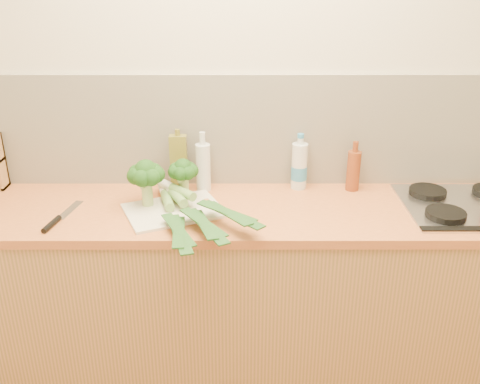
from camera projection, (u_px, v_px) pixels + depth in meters
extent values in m
plane|color=beige|center=(242.00, 104.00, 2.52)|extent=(3.50, 0.00, 3.50)
cube|color=silver|center=(242.00, 131.00, 2.56)|extent=(3.20, 0.02, 0.54)
cube|color=tan|center=(242.00, 295.00, 2.59)|extent=(3.20, 0.60, 0.86)
cube|color=#D8793F|center=(242.00, 212.00, 2.41)|extent=(3.20, 0.62, 0.04)
cube|color=silver|center=(469.00, 207.00, 2.40)|extent=(0.58, 0.50, 0.01)
cylinder|color=black|center=(446.00, 214.00, 2.28)|extent=(0.17, 0.17, 0.03)
cylinder|color=black|center=(428.00, 192.00, 2.50)|extent=(0.17, 0.17, 0.03)
cube|color=white|center=(174.00, 210.00, 2.36)|extent=(0.50, 0.44, 0.01)
cylinder|color=#9CB96C|center=(147.00, 195.00, 2.38)|extent=(0.05, 0.05, 0.10)
sphere|color=black|center=(146.00, 171.00, 2.33)|extent=(0.10, 0.10, 0.10)
sphere|color=black|center=(156.00, 174.00, 2.34)|extent=(0.08, 0.08, 0.08)
sphere|color=black|center=(154.00, 171.00, 2.38)|extent=(0.08, 0.08, 0.08)
sphere|color=black|center=(145.00, 171.00, 2.38)|extent=(0.08, 0.08, 0.08)
sphere|color=black|center=(137.00, 173.00, 2.36)|extent=(0.08, 0.08, 0.08)
sphere|color=black|center=(135.00, 176.00, 2.32)|extent=(0.08, 0.08, 0.08)
sphere|color=black|center=(142.00, 178.00, 2.30)|extent=(0.08, 0.08, 0.08)
sphere|color=black|center=(151.00, 178.00, 2.31)|extent=(0.08, 0.08, 0.08)
cylinder|color=#9CB96C|center=(184.00, 188.00, 2.45)|extent=(0.05, 0.05, 0.10)
sphere|color=black|center=(183.00, 168.00, 2.41)|extent=(0.08, 0.08, 0.08)
sphere|color=black|center=(192.00, 171.00, 2.41)|extent=(0.06, 0.06, 0.06)
sphere|color=black|center=(189.00, 168.00, 2.44)|extent=(0.06, 0.06, 0.06)
sphere|color=black|center=(182.00, 168.00, 2.45)|extent=(0.06, 0.06, 0.06)
sphere|color=black|center=(176.00, 169.00, 2.43)|extent=(0.06, 0.06, 0.06)
sphere|color=black|center=(175.00, 172.00, 2.40)|extent=(0.06, 0.06, 0.06)
sphere|color=black|center=(180.00, 174.00, 2.38)|extent=(0.06, 0.06, 0.06)
sphere|color=black|center=(188.00, 173.00, 2.39)|extent=(0.06, 0.06, 0.06)
cylinder|color=white|center=(163.00, 189.00, 2.51)|extent=(0.07, 0.14, 0.04)
cylinder|color=#709D4E|center=(167.00, 200.00, 2.39)|extent=(0.08, 0.17, 0.04)
cube|color=#1A4418|center=(179.00, 232.00, 2.11)|extent=(0.07, 0.30, 0.02)
cube|color=#1A4418|center=(180.00, 234.00, 2.09)|extent=(0.14, 0.34, 0.01)
cube|color=#1A4418|center=(178.00, 230.00, 2.12)|extent=(0.17, 0.27, 0.02)
cylinder|color=white|center=(168.00, 188.00, 2.47)|extent=(0.09, 0.12, 0.04)
cylinder|color=#709D4E|center=(178.00, 198.00, 2.37)|extent=(0.10, 0.15, 0.04)
cube|color=#1A4418|center=(204.00, 224.00, 2.13)|extent=(0.13, 0.30, 0.02)
cube|color=#1A4418|center=(206.00, 226.00, 2.11)|extent=(0.20, 0.33, 0.01)
cube|color=#1A4418|center=(203.00, 222.00, 2.14)|extent=(0.21, 0.25, 0.02)
cylinder|color=white|center=(165.00, 184.00, 2.47)|extent=(0.11, 0.12, 0.04)
cylinder|color=#709D4E|center=(182.00, 192.00, 2.38)|extent=(0.14, 0.14, 0.04)
cube|color=#1A4418|center=(228.00, 213.00, 2.18)|extent=(0.20, 0.27, 0.02)
cube|color=#1A4418|center=(232.00, 214.00, 2.17)|extent=(0.27, 0.28, 0.01)
cube|color=#1A4418|center=(227.00, 212.00, 2.19)|extent=(0.26, 0.20, 0.02)
cube|color=silver|center=(70.00, 210.00, 2.37)|extent=(0.07, 0.20, 0.00)
cylinder|color=black|center=(51.00, 224.00, 2.22)|extent=(0.05, 0.13, 0.02)
cube|color=#AF764B|center=(1.00, 162.00, 2.56)|extent=(0.01, 0.09, 0.27)
cube|color=olive|center=(179.00, 163.00, 2.55)|extent=(0.08, 0.05, 0.27)
cylinder|color=olive|center=(177.00, 132.00, 2.49)|extent=(0.02, 0.02, 0.03)
cylinder|color=silver|center=(203.00, 167.00, 2.55)|extent=(0.07, 0.07, 0.23)
cylinder|color=silver|center=(202.00, 138.00, 2.49)|extent=(0.03, 0.03, 0.06)
cylinder|color=brown|center=(353.00, 171.00, 2.55)|extent=(0.06, 0.06, 0.19)
cylinder|color=brown|center=(356.00, 147.00, 2.50)|extent=(0.03, 0.03, 0.05)
cylinder|color=silver|center=(299.00, 166.00, 2.57)|extent=(0.08, 0.08, 0.22)
cylinder|color=silver|center=(300.00, 141.00, 2.52)|extent=(0.03, 0.03, 0.03)
cylinder|color=#3286BE|center=(299.00, 173.00, 2.58)|extent=(0.08, 0.08, 0.07)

